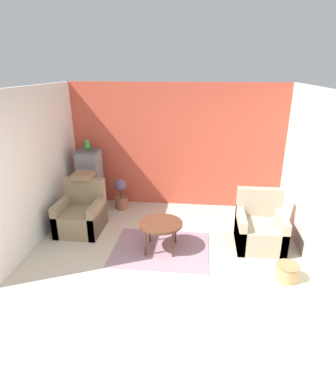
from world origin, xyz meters
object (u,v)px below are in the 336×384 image
Objects in this scene: coffee_table at (161,225)px; parrot at (87,145)px; armchair_right at (260,229)px; birdcage at (91,180)px; armchair_left at (81,216)px; potted_plant at (121,193)px; wicker_basket at (287,271)px.

coffee_table is 2.50m from parrot.
armchair_right is 0.73× the size of birdcage.
armchair_left is at bearing 161.36° from coffee_table.
birdcage is 0.70m from potted_plant.
potted_plant reaches higher than wicker_basket.
wicker_basket is (3.65, -2.17, -1.26)m from parrot.
armchair_right is 1.39× the size of potted_plant.
parrot is 1.22m from potted_plant.
armchair_right is at bearing -19.79° from parrot.
armchair_right is at bearing 105.46° from wicker_basket.
armchair_right is 3.61m from birdcage.
parrot reaches higher than wicker_basket.
birdcage reaches higher than armchair_left.
parrot reaches higher than potted_plant.
armchair_left is at bearing 176.64° from armchair_right.
birdcage is at bearing 97.85° from armchair_left.
parrot is (-3.38, 1.22, 1.10)m from armchair_right.
potted_plant is at bearing 64.88° from armchair_left.
potted_plant is (0.49, 1.05, 0.05)m from armchair_left.
potted_plant is (-2.75, 1.24, 0.05)m from armchair_right.
armchair_right is 3.76m from parrot.
armchair_right is (1.66, 0.34, -0.16)m from coffee_table.
armchair_left is at bearing 161.88° from wicker_basket.
wicker_basket is (3.01, -2.20, -0.22)m from potted_plant.
potted_plant is 3.74m from wicker_basket.
armchair_right reaches higher than potted_plant.
potted_plant is at bearing 124.31° from coffee_table.
armchair_right is 4.08× the size of parrot.
armchair_right is (3.24, -0.19, 0.00)m from armchair_left.
birdcage is at bearing 137.82° from coffee_table.
birdcage is at bearing 160.24° from armchair_right.
wicker_basket is (3.65, -2.17, -0.51)m from birdcage.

